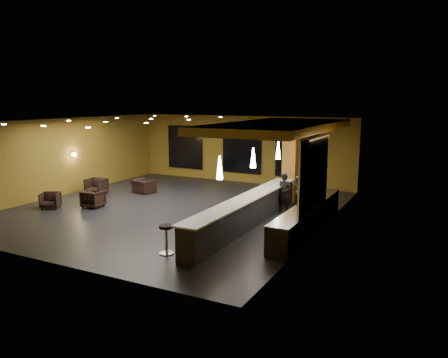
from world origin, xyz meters
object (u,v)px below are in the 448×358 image
at_px(bar_stool_0, 166,236).
at_px(bar_stool_1, 206,222).
at_px(pendant_0, 220,168).
at_px(pendant_1, 253,158).
at_px(staff_b, 303,186).
at_px(staff_a, 284,193).
at_px(bar_stool_3, 242,201).
at_px(armchair_d, 143,186).
at_px(pendant_2, 278,150).
at_px(bar_stool_2, 227,210).
at_px(column, 291,160).
at_px(armchair_a, 50,200).
at_px(armchair_c, 96,186).
at_px(bar_stool_4, 260,191).
at_px(prep_counter, 307,218).
at_px(staff_c, 312,189).
at_px(bar_counter, 247,213).
at_px(armchair_b, 93,199).

bearing_deg(bar_stool_0, bar_stool_1, 83.58).
distance_m(pendant_0, pendant_1, 2.50).
bearing_deg(staff_b, bar_stool_1, -113.21).
height_order(staff_a, bar_stool_3, staff_a).
relative_size(staff_b, armchair_d, 1.85).
relative_size(pendant_2, bar_stool_2, 0.94).
xyz_separation_m(pendant_0, staff_b, (0.92, 5.46, -1.45)).
height_order(pendant_0, bar_stool_1, pendant_0).
xyz_separation_m(column, pendant_0, (0.00, -6.60, 0.60)).
distance_m(pendant_0, armchair_a, 8.45).
height_order(staff_a, armchair_d, staff_a).
bearing_deg(pendant_0, armchair_c, 156.59).
bearing_deg(bar_stool_4, bar_stool_0, -90.15).
height_order(column, armchair_c, column).
bearing_deg(bar_stool_3, pendant_0, -75.74).
relative_size(column, pendant_1, 5.00).
bearing_deg(prep_counter, armchair_a, -170.42).
bearing_deg(pendant_0, staff_b, 80.48).
xyz_separation_m(pendant_2, staff_c, (1.29, 0.48, -1.53)).
height_order(armchair_d, bar_stool_3, bar_stool_3).
relative_size(staff_b, bar_stool_2, 2.43).
bearing_deg(staff_b, bar_stool_4, 176.76).
distance_m(staff_a, bar_stool_1, 4.15).
bearing_deg(bar_stool_0, staff_a, 76.27).
bearing_deg(staff_a, pendant_0, -95.31).
height_order(staff_c, bar_stool_1, staff_c).
bearing_deg(bar_stool_4, pendant_2, -23.25).
bearing_deg(armchair_d, pendant_1, 172.90).
bearing_deg(staff_c, bar_stool_0, -107.16).
bearing_deg(pendant_0, bar_counter, 90.00).
height_order(pendant_1, staff_a, pendant_1).
bearing_deg(bar_stool_3, staff_a, 28.49).
bearing_deg(armchair_a, armchair_d, 38.59).
height_order(pendant_0, bar_stool_4, pendant_0).
xyz_separation_m(prep_counter, bar_stool_2, (-2.84, -0.39, 0.04)).
bearing_deg(pendant_2, armchair_a, -152.70).
bearing_deg(bar_stool_4, bar_stool_3, -90.07).
xyz_separation_m(bar_stool_2, bar_stool_3, (-0.09, 1.51, -0.02)).
xyz_separation_m(pendant_1, armchair_d, (-6.62, 2.36, -2.03)).
bearing_deg(bar_stool_1, prep_counter, 37.16).
bearing_deg(bar_stool_0, armchair_a, 162.57).
relative_size(bar_counter, staff_b, 4.44).
bearing_deg(staff_b, pendant_2, -158.65).
xyz_separation_m(staff_a, armchair_b, (-7.22, -2.71, -0.42)).
relative_size(pendant_1, bar_stool_0, 0.83).
distance_m(staff_c, bar_stool_2, 4.00).
distance_m(pendant_1, bar_stool_1, 2.88).
distance_m(pendant_1, bar_stool_2, 2.09).
bearing_deg(pendant_1, prep_counter, 0.00).
height_order(staff_a, staff_c, staff_c).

